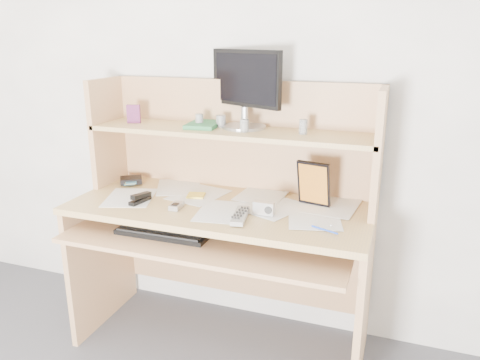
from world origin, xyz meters
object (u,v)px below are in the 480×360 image
(keyboard, at_px, (164,231))
(tv_remote, at_px, (240,216))
(desk, at_px, (226,210))
(game_case, at_px, (314,184))
(monitor, at_px, (245,87))

(keyboard, xyz_separation_m, tv_remote, (0.35, 0.05, 0.10))
(desk, bearing_deg, game_case, 5.39)
(desk, relative_size, keyboard, 3.27)
(keyboard, relative_size, game_case, 2.01)
(desk, xyz_separation_m, game_case, (0.42, 0.04, 0.17))
(desk, relative_size, monitor, 3.56)
(desk, distance_m, game_case, 0.45)
(monitor, bearing_deg, keyboard, -96.31)
(keyboard, xyz_separation_m, game_case, (0.61, 0.31, 0.20))
(keyboard, height_order, tv_remote, tv_remote)
(tv_remote, height_order, monitor, monitor)
(tv_remote, bearing_deg, desk, 114.99)
(tv_remote, relative_size, monitor, 0.50)
(keyboard, distance_m, game_case, 0.71)
(keyboard, bearing_deg, tv_remote, 7.97)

